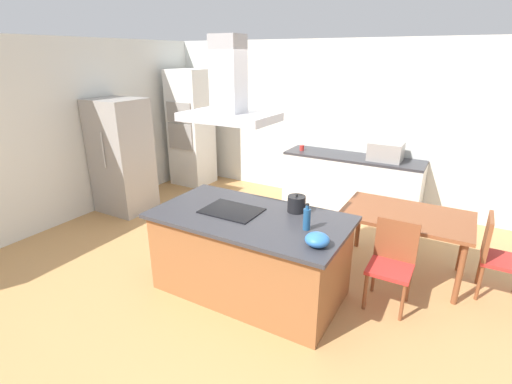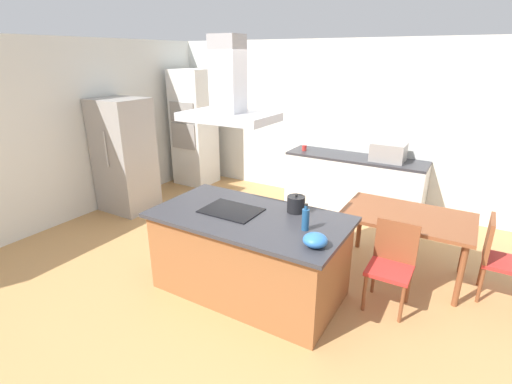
# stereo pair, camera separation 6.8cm
# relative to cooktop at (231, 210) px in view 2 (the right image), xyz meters

# --- Properties ---
(ground) EXTENTS (16.00, 16.00, 0.00)m
(ground) POSITION_rel_cooktop_xyz_m (0.22, 1.50, -0.91)
(ground) COLOR tan
(wall_back) EXTENTS (7.20, 0.10, 2.70)m
(wall_back) POSITION_rel_cooktop_xyz_m (0.22, 3.25, 0.44)
(wall_back) COLOR silver
(wall_back) RESTS_ON ground
(wall_left) EXTENTS (0.10, 8.80, 2.70)m
(wall_left) POSITION_rel_cooktop_xyz_m (-3.23, 1.00, 0.44)
(wall_left) COLOR silver
(wall_left) RESTS_ON ground
(kitchen_island) EXTENTS (2.02, 1.11, 0.90)m
(kitchen_island) POSITION_rel_cooktop_xyz_m (0.22, 0.00, -0.45)
(kitchen_island) COLOR #995B33
(kitchen_island) RESTS_ON ground
(cooktop) EXTENTS (0.60, 0.44, 0.01)m
(cooktop) POSITION_rel_cooktop_xyz_m (0.00, 0.00, 0.00)
(cooktop) COLOR black
(cooktop) RESTS_ON kitchen_island
(tea_kettle) EXTENTS (0.24, 0.19, 0.20)m
(tea_kettle) POSITION_rel_cooktop_xyz_m (0.60, 0.33, 0.08)
(tea_kettle) COLOR black
(tea_kettle) RESTS_ON kitchen_island
(olive_oil_bottle) EXTENTS (0.07, 0.07, 0.26)m
(olive_oil_bottle) POSITION_rel_cooktop_xyz_m (0.86, -0.02, 0.10)
(olive_oil_bottle) COLOR navy
(olive_oil_bottle) RESTS_ON kitchen_island
(mixing_bowl) EXTENTS (0.22, 0.22, 0.12)m
(mixing_bowl) POSITION_rel_cooktop_xyz_m (1.06, -0.27, 0.05)
(mixing_bowl) COLOR #2D6BB7
(mixing_bowl) RESTS_ON kitchen_island
(back_counter) EXTENTS (2.22, 0.62, 0.90)m
(back_counter) POSITION_rel_cooktop_xyz_m (0.46, 2.88, -0.46)
(back_counter) COLOR silver
(back_counter) RESTS_ON ground
(countertop_microwave) EXTENTS (0.50, 0.38, 0.28)m
(countertop_microwave) POSITION_rel_cooktop_xyz_m (0.96, 2.88, 0.13)
(countertop_microwave) COLOR #9E9993
(countertop_microwave) RESTS_ON back_counter
(coffee_mug_red) EXTENTS (0.08, 0.08, 0.09)m
(coffee_mug_red) POSITION_rel_cooktop_xyz_m (-0.42, 2.83, 0.04)
(coffee_mug_red) COLOR red
(coffee_mug_red) RESTS_ON back_counter
(wall_oven_stack) EXTENTS (0.70, 0.66, 2.20)m
(wall_oven_stack) POSITION_rel_cooktop_xyz_m (-2.68, 2.65, 0.20)
(wall_oven_stack) COLOR silver
(wall_oven_stack) RESTS_ON ground
(refrigerator) EXTENTS (0.80, 0.73, 1.82)m
(refrigerator) POSITION_rel_cooktop_xyz_m (-2.76, 0.97, 0.00)
(refrigerator) COLOR #9E9993
(refrigerator) RESTS_ON ground
(dining_table) EXTENTS (1.40, 0.90, 0.75)m
(dining_table) POSITION_rel_cooktop_xyz_m (1.58, 1.22, -0.24)
(dining_table) COLOR brown
(dining_table) RESTS_ON ground
(chair_facing_island) EXTENTS (0.42, 0.42, 0.89)m
(chair_facing_island) POSITION_rel_cooktop_xyz_m (1.58, 0.56, -0.40)
(chair_facing_island) COLOR red
(chair_facing_island) RESTS_ON ground
(chair_at_right_end) EXTENTS (0.42, 0.42, 0.89)m
(chair_at_right_end) POSITION_rel_cooktop_xyz_m (2.50, 1.22, -0.40)
(chair_at_right_end) COLOR red
(chair_at_right_end) RESTS_ON ground
(range_hood) EXTENTS (0.90, 0.55, 0.78)m
(range_hood) POSITION_rel_cooktop_xyz_m (0.00, 0.00, 1.20)
(range_hood) COLOR #ADADB2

